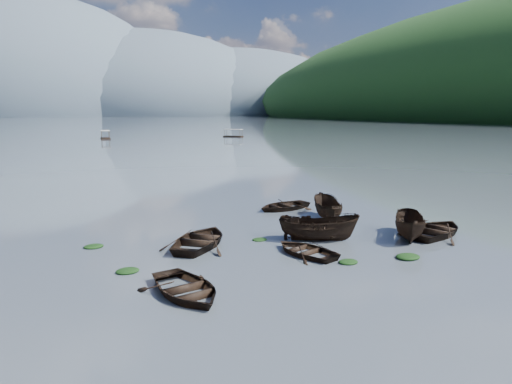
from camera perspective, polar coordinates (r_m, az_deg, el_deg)
name	(u,v)px	position (r m, az deg, el deg)	size (l,w,h in m)	color
ground_plane	(358,278)	(21.51, 12.69, -10.46)	(2400.00, 2400.00, 0.00)	#475059
haze_mtn_b	(33,115)	(917.60, -26.11, 8.60)	(520.00, 520.00, 340.00)	#475666
haze_mtn_c	(146,115)	(928.84, -13.56, 9.34)	(520.00, 520.00, 260.00)	#475666
haze_mtn_d	(233,115)	(974.59, -2.92, 9.63)	(520.00, 520.00, 220.00)	#475666
rowboat_0	(186,295)	(19.47, -8.75, -12.57)	(3.19, 4.47, 0.93)	black
rowboat_1	(201,245)	(26.07, -6.87, -6.61)	(3.63, 5.08, 1.05)	black
rowboat_2	(318,240)	(27.08, 7.81, -6.00)	(1.76, 4.67, 1.80)	black
rowboat_3	(306,254)	(24.50, 6.23, -7.70)	(2.75, 3.86, 0.80)	black
rowboat_4	(436,235)	(30.12, 21.61, -4.98)	(3.56, 4.98, 1.03)	black
rowboat_5	(410,238)	(28.80, 18.64, -5.47)	(1.72, 4.56, 1.76)	black
rowboat_7	(284,209)	(35.25, 3.47, -2.15)	(3.18, 4.46, 0.92)	black
rowboat_8	(327,219)	(32.43, 8.83, -3.34)	(1.69, 4.50, 1.74)	black
weed_clump_0	(128,272)	(22.56, -15.76, -9.61)	(1.10, 0.90, 0.24)	black
weed_clump_1	(348,263)	(23.43, 11.46, -8.69)	(1.01, 0.81, 0.22)	black
weed_clump_2	(408,258)	(24.93, 18.45, -7.86)	(1.30, 1.04, 0.28)	black
weed_clump_3	(299,231)	(29.07, 5.38, -4.83)	(1.02, 0.86, 0.23)	black
weed_clump_4	(433,229)	(31.38, 21.26, -4.37)	(1.14, 0.91, 0.24)	black
weed_clump_5	(94,247)	(27.03, -19.64, -6.54)	(1.08, 0.87, 0.23)	black
weed_clump_6	(260,240)	(26.87, 0.45, -6.04)	(0.88, 0.73, 0.18)	black
weed_clump_7	(349,225)	(31.06, 11.58, -4.02)	(0.96, 0.76, 0.21)	black
pontoon_centre	(106,139)	(130.80, -18.29, 6.30)	(2.42, 5.82, 2.23)	black
pontoon_right	(233,137)	(134.76, -2.86, 6.89)	(2.34, 5.61, 2.15)	black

